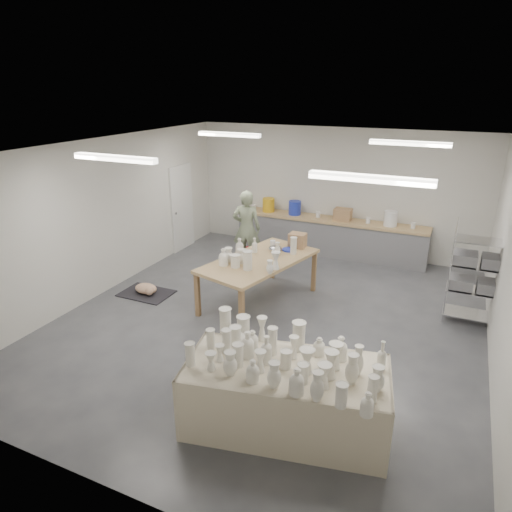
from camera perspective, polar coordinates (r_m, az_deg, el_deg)
The scene contains 9 objects.
room at distance 7.52m, azimuth 1.46°, elevation 6.31°, with size 8.00×8.02×3.00m.
back_counter at distance 11.20m, azimuth 9.07°, elevation 2.59°, with size 4.60×0.60×1.24m.
wire_shelf at distance 8.58m, azimuth 25.89°, elevation -1.98°, with size 0.88×0.48×1.80m.
drying_table at distance 5.69m, azimuth 3.74°, elevation -16.74°, with size 2.56×1.59×1.22m.
work_table at distance 8.45m, azimuth 0.53°, elevation -0.35°, with size 1.73×2.57×1.22m.
rug at distance 9.38m, azimuth -13.54°, elevation -4.55°, with size 1.00×0.70×0.02m, color black.
cat at distance 9.31m, azimuth -13.54°, elevation -4.00°, with size 0.48×0.36×0.20m.
potter at distance 10.27m, azimuth -1.19°, elevation 3.44°, with size 0.64×0.42×1.75m, color gray.
red_stool at distance 10.69m, azimuth -0.54°, elevation 0.84°, with size 0.45×0.45×0.32m.
Camera 1 is at (2.72, -6.62, 3.93)m, focal length 32.00 mm.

